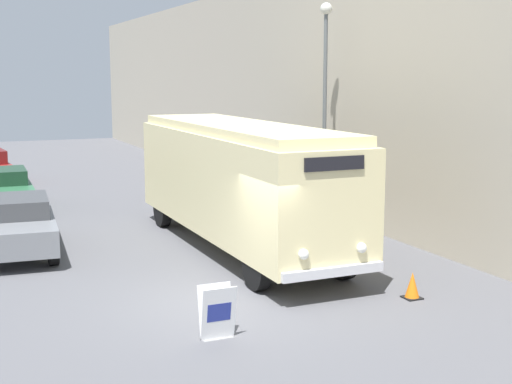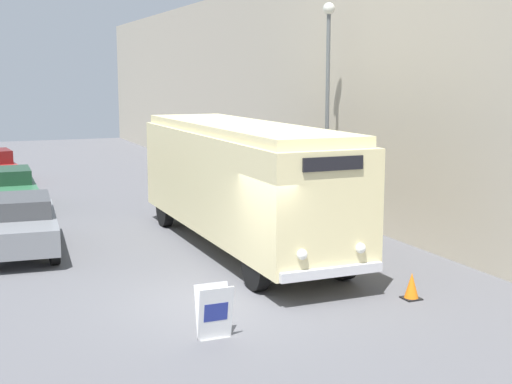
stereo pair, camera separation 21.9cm
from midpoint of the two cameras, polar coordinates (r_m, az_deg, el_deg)
The scene contains 8 objects.
ground_plane at distance 14.74m, azimuth -2.74°, elevation -8.96°, with size 80.00×80.00×0.00m, color #56565B.
building_wall_right at distance 25.85m, azimuth 3.04°, elevation 8.11°, with size 0.30×60.00×8.16m.
vintage_bus at distance 18.91m, azimuth -1.72°, elevation 1.09°, with size 2.46×10.18×3.37m.
sign_board at distance 12.81m, azimuth -3.62°, elevation -9.62°, with size 0.63×0.36×0.97m.
streetlamp at distance 22.06m, azimuth 5.26°, elevation 8.61°, with size 0.36×0.36×6.78m.
parked_car_near at distance 19.77m, azimuth -18.68°, elevation -2.43°, with size 2.09×4.77×1.47m.
parked_car_mid at distance 26.12m, azimuth -19.87°, elevation 0.23°, with size 2.03×4.41×1.43m.
traffic_cone at distance 15.35m, azimuth 12.00°, elevation -7.34°, with size 0.36×0.36×0.56m.
Camera 1 is at (-5.09, -13.04, 4.62)m, focal length 50.00 mm.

